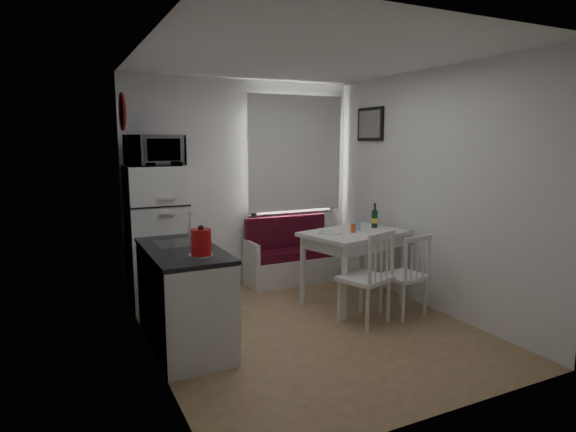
# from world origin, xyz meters

# --- Properties ---
(floor) EXTENTS (3.00, 3.50, 0.02)m
(floor) POSITION_xyz_m (0.00, 0.00, 0.00)
(floor) COLOR #8B6C4A
(floor) RESTS_ON ground
(ceiling) EXTENTS (3.00, 3.50, 0.02)m
(ceiling) POSITION_xyz_m (0.00, 0.00, 2.60)
(ceiling) COLOR white
(ceiling) RESTS_ON wall_back
(wall_back) EXTENTS (3.00, 0.02, 2.60)m
(wall_back) POSITION_xyz_m (0.00, 1.75, 1.30)
(wall_back) COLOR white
(wall_back) RESTS_ON floor
(wall_front) EXTENTS (3.00, 0.02, 2.60)m
(wall_front) POSITION_xyz_m (0.00, -1.75, 1.30)
(wall_front) COLOR white
(wall_front) RESTS_ON floor
(wall_left) EXTENTS (0.02, 3.50, 2.60)m
(wall_left) POSITION_xyz_m (-1.50, 0.00, 1.30)
(wall_left) COLOR white
(wall_left) RESTS_ON floor
(wall_right) EXTENTS (0.02, 3.50, 2.60)m
(wall_right) POSITION_xyz_m (1.50, 0.00, 1.30)
(wall_right) COLOR white
(wall_right) RESTS_ON floor
(window) EXTENTS (1.22, 0.06, 1.47)m
(window) POSITION_xyz_m (0.70, 1.72, 1.62)
(window) COLOR silver
(window) RESTS_ON wall_back
(curtain) EXTENTS (1.35, 0.02, 1.50)m
(curtain) POSITION_xyz_m (0.70, 1.65, 1.68)
(curtain) COLOR white
(curtain) RESTS_ON wall_back
(kitchen_counter) EXTENTS (0.62, 1.32, 1.16)m
(kitchen_counter) POSITION_xyz_m (-1.20, 0.16, 0.46)
(kitchen_counter) COLOR silver
(kitchen_counter) RESTS_ON floor
(wall_sign) EXTENTS (0.03, 0.40, 0.40)m
(wall_sign) POSITION_xyz_m (-1.47, 1.45, 2.15)
(wall_sign) COLOR navy
(wall_sign) RESTS_ON wall_left
(picture_frame) EXTENTS (0.04, 0.52, 0.42)m
(picture_frame) POSITION_xyz_m (1.48, 1.10, 2.05)
(picture_frame) COLOR black
(picture_frame) RESTS_ON wall_right
(bench) EXTENTS (1.19, 0.46, 0.85)m
(bench) POSITION_xyz_m (0.55, 1.51, 0.28)
(bench) COLOR silver
(bench) RESTS_ON floor
(dining_table) EXTENTS (1.26, 1.01, 0.83)m
(dining_table) POSITION_xyz_m (0.83, 0.45, 0.74)
(dining_table) COLOR silver
(dining_table) RESTS_ON floor
(chair_left) EXTENTS (0.57, 0.57, 0.52)m
(chair_left) POSITION_xyz_m (0.58, -0.22, 0.60)
(chair_left) COLOR silver
(chair_left) RESTS_ON floor
(chair_right) EXTENTS (0.47, 0.45, 0.47)m
(chair_right) POSITION_xyz_m (1.08, -0.21, 0.54)
(chair_right) COLOR silver
(chair_right) RESTS_ON floor
(fridge) EXTENTS (0.63, 0.63, 1.57)m
(fridge) POSITION_xyz_m (-1.18, 1.40, 0.79)
(fridge) COLOR white
(fridge) RESTS_ON floor
(microwave) EXTENTS (0.60, 0.41, 0.33)m
(microwave) POSITION_xyz_m (-1.18, 1.35, 1.74)
(microwave) COLOR white
(microwave) RESTS_ON fridge
(kettle) EXTENTS (0.20, 0.20, 0.26)m
(kettle) POSITION_xyz_m (-1.15, -0.29, 1.03)
(kettle) COLOR red
(kettle) RESTS_ON kitchen_counter
(wine_bottle) EXTENTS (0.07, 0.07, 0.29)m
(wine_bottle) POSITION_xyz_m (1.18, 0.55, 0.98)
(wine_bottle) COLOR #123A1C
(wine_bottle) RESTS_ON dining_table
(drinking_glass_orange) EXTENTS (0.06, 0.06, 0.10)m
(drinking_glass_orange) POSITION_xyz_m (0.78, 0.40, 0.88)
(drinking_glass_orange) COLOR #F45728
(drinking_glass_orange) RESTS_ON dining_table
(drinking_glass_blue) EXTENTS (0.07, 0.07, 0.11)m
(drinking_glass_blue) POSITION_xyz_m (0.91, 0.50, 0.88)
(drinking_glass_blue) COLOR #8BBBEC
(drinking_glass_blue) RESTS_ON dining_table
(plate) EXTENTS (0.26, 0.26, 0.02)m
(plate) POSITION_xyz_m (0.53, 0.47, 0.84)
(plate) COLOR white
(plate) RESTS_ON dining_table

